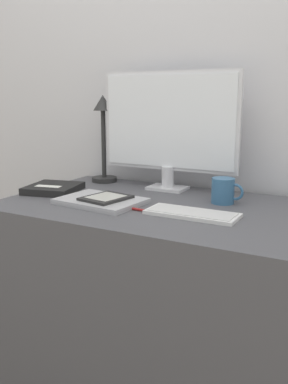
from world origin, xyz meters
The scene contains 10 objects.
wall_back centered at (0.00, 0.58, 1.20)m, with size 3.60×0.05×2.40m.
desk centered at (0.00, 0.18, 0.38)m, with size 1.10×0.69×0.76m.
monitor centered at (-0.07, 0.42, 1.02)m, with size 0.59×0.11×0.48m.
keyboard centered at (0.17, 0.09, 0.77)m, with size 0.30×0.12×0.01m.
laptop centered at (-0.18, 0.09, 0.77)m, with size 0.31×0.23×0.02m.
ereader centered at (-0.16, 0.09, 0.78)m, with size 0.16×0.18×0.01m.
desk_lamp centered at (-0.40, 0.44, 0.98)m, with size 0.11×0.11×0.38m.
notebook centered at (-0.46, 0.16, 0.77)m, with size 0.23×0.24×0.03m.
coffee_mug centered at (0.20, 0.30, 0.81)m, with size 0.12×0.08×0.09m.
pen centered at (0.00, 0.06, 0.76)m, with size 0.14×0.02×0.01m.
Camera 1 is at (0.66, -1.15, 1.13)m, focal length 40.00 mm.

